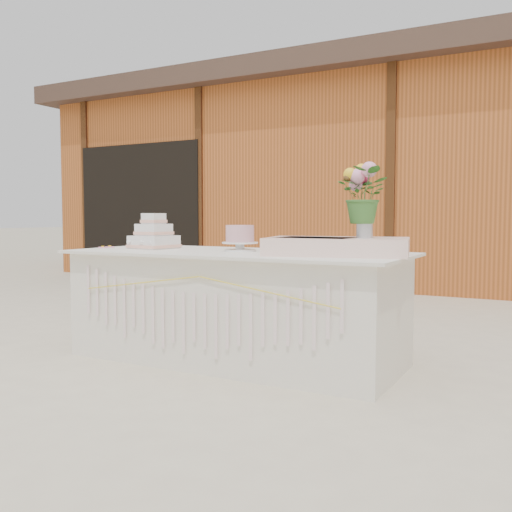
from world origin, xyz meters
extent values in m
plane|color=beige|center=(0.00, 0.00, 0.00)|extent=(80.00, 80.00, 0.00)
cube|color=#B05824|center=(0.00, 6.00, 1.50)|extent=(12.00, 4.00, 3.00)
cube|color=#3E2B22|center=(0.00, 6.00, 3.15)|extent=(12.60, 4.60, 0.30)
cube|color=black|center=(-4.20, 3.98, 1.10)|extent=(2.40, 0.08, 2.20)
cube|color=silver|center=(0.00, 0.00, 0.38)|extent=(2.28, 0.88, 0.75)
cube|color=silver|center=(0.00, 0.00, 0.76)|extent=(2.40, 1.00, 0.02)
cube|color=white|center=(-0.74, 0.02, 0.82)|extent=(0.31, 0.31, 0.10)
cube|color=#FFB8A1|center=(-0.74, 0.02, 0.79)|extent=(0.33, 0.33, 0.02)
cube|color=white|center=(-0.74, 0.02, 0.91)|extent=(0.23, 0.23, 0.09)
cube|color=#FFB8A1|center=(-0.74, 0.02, 0.89)|extent=(0.24, 0.24, 0.02)
cube|color=white|center=(-0.74, 0.02, 1.00)|extent=(0.15, 0.15, 0.08)
cube|color=#FFB8A1|center=(-0.74, 0.02, 0.98)|extent=(0.16, 0.16, 0.02)
cylinder|color=white|center=(0.01, 0.05, 0.78)|extent=(0.22, 0.22, 0.01)
cylinder|color=white|center=(0.01, 0.05, 0.80)|extent=(0.06, 0.06, 0.04)
cylinder|color=white|center=(0.01, 0.05, 0.83)|extent=(0.25, 0.25, 0.01)
cylinder|color=#D3989B|center=(0.01, 0.05, 0.89)|extent=(0.20, 0.20, 0.12)
cube|color=#FFD8CD|center=(0.75, -0.01, 0.83)|extent=(0.97, 0.69, 0.11)
cylinder|color=silver|center=(0.93, -0.01, 0.95)|extent=(0.10, 0.10, 0.14)
imported|color=#376B2B|center=(0.93, -0.01, 1.19)|extent=(0.33, 0.29, 0.35)
camera|label=1|loc=(2.02, -3.43, 1.02)|focal=40.00mm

